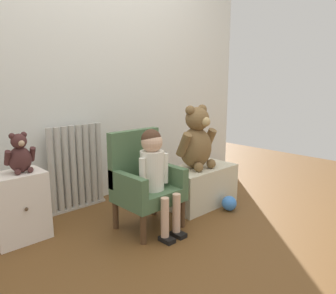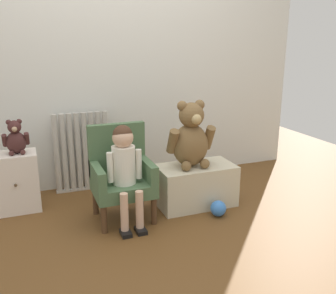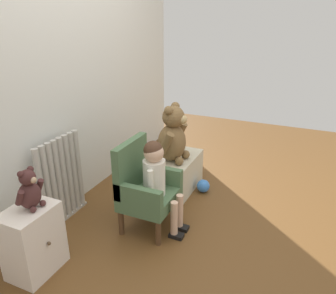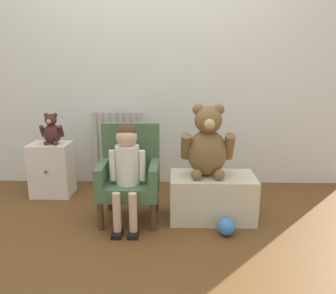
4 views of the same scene
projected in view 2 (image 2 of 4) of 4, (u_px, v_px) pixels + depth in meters
The scene contains 10 objects.
ground_plane at pixel (155, 241), 2.54m from camera, with size 6.00×6.00×0.00m, color brown.
back_wall at pixel (108, 54), 3.31m from camera, with size 3.80×0.05×2.40m, color silver.
radiator at pixel (82, 152), 3.33m from camera, with size 0.50×0.05×0.71m.
small_dresser at pixel (16, 182), 2.96m from camera, with size 0.34×0.28×0.47m.
child_armchair at pixel (121, 174), 2.81m from camera, with size 0.44×0.38×0.71m.
child_figure at pixel (124, 161), 2.67m from camera, with size 0.25×0.35×0.74m.
low_bench at pixel (196, 185), 3.07m from camera, with size 0.63×0.34×0.34m, color beige.
large_teddy_bear at pixel (191, 138), 2.95m from camera, with size 0.39×0.27×0.53m.
small_teddy_bear at pixel (16, 139), 2.86m from camera, with size 0.20×0.14×0.27m.
toy_ball at pixel (218, 208), 2.89m from camera, with size 0.12×0.12×0.12m, color #3A78CE.
Camera 2 is at (-0.74, -2.14, 1.32)m, focal length 40.00 mm.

